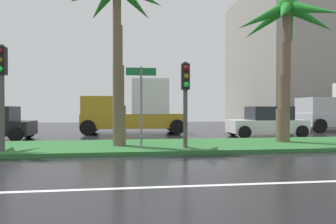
{
  "coord_description": "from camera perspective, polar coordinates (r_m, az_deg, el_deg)",
  "views": [
    {
      "loc": [
        0.15,
        -4.11,
        1.66
      ],
      "look_at": [
        2.08,
        11.09,
        1.43
      ],
      "focal_mm": 31.72,
      "sensor_mm": 36.0,
      "label": 1
    }
  ],
  "objects": [
    {
      "name": "palm_tree_centre_left",
      "position": [
        12.66,
        -9.77,
        19.15
      ],
      "size": [
        3.88,
        3.87,
        6.92
      ],
      "color": "brown",
      "rests_on": "median_strip"
    },
    {
      "name": "near_lane_divider_stripe",
      "position": [
        6.33,
        -8.58,
        -14.3
      ],
      "size": [
        81.0,
        0.14,
        0.01
      ],
      "primitive_type": "cube",
      "color": "white",
      "rests_on": "ground_plane"
    },
    {
      "name": "box_truck_lead",
      "position": [
        19.26,
        -6.49,
        0.52
      ],
      "size": [
        6.4,
        2.64,
        3.46
      ],
      "rotation": [
        0.0,
        0.0,
        3.14
      ],
      "color": "#B28C1E",
      "rests_on": "ground_plane"
    },
    {
      "name": "median_strip",
      "position": [
        12.21,
        -7.92,
        -6.6
      ],
      "size": [
        85.5,
        4.0,
        0.15
      ],
      "primitive_type": "cube",
      "color": "#2D6B33",
      "rests_on": "ground_plane"
    },
    {
      "name": "ground_plane",
      "position": [
        13.22,
        -7.87,
        -6.58
      ],
      "size": [
        90.0,
        42.0,
        0.1
      ],
      "primitive_type": "cube",
      "color": "black"
    },
    {
      "name": "palm_tree_centre",
      "position": [
        14.4,
        21.78,
        14.25
      ],
      "size": [
        4.73,
        4.48,
        6.38
      ],
      "color": "brown",
      "rests_on": "median_strip"
    },
    {
      "name": "car_in_traffic_second",
      "position": [
        17.93,
        18.5,
        -1.85
      ],
      "size": [
        4.3,
        2.02,
        1.72
      ],
      "rotation": [
        0.0,
        0.0,
        3.14
      ],
      "color": "white",
      "rests_on": "ground_plane"
    },
    {
      "name": "street_name_sign",
      "position": [
        10.88,
        -5.18,
        3.07
      ],
      "size": [
        1.1,
        0.08,
        3.0
      ],
      "color": "slate",
      "rests_on": "median_strip"
    },
    {
      "name": "traffic_signal_median_left",
      "position": [
        11.75,
        -29.35,
        5.73
      ],
      "size": [
        0.28,
        0.43,
        3.67
      ],
      "color": "#4C4C47",
      "rests_on": "median_strip"
    },
    {
      "name": "building_far_right",
      "position": [
        41.31,
        27.55,
        9.08
      ],
      "size": [
        19.63,
        14.88,
        15.28
      ],
      "color": "gray",
      "rests_on": "ground_plane"
    },
    {
      "name": "traffic_signal_median_right",
      "position": [
        11.06,
        3.38,
        4.47
      ],
      "size": [
        0.28,
        0.43,
        3.2
      ],
      "color": "#4C4C47",
      "rests_on": "median_strip"
    }
  ]
}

